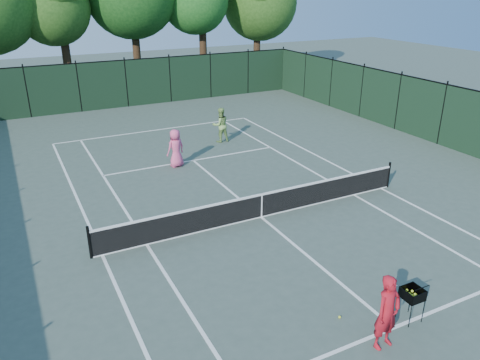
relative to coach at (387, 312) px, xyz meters
name	(u,v)px	position (x,y,z in m)	size (l,w,h in m)	color
ground	(261,217)	(0.64, 6.71, -0.91)	(90.00, 90.00, 0.00)	#435247
sideline_doubles_left	(102,255)	(-4.85, 6.71, -0.90)	(0.10, 23.77, 0.01)	white
sideline_doubles_right	(381,188)	(6.12, 6.71, -0.90)	(0.10, 23.77, 0.01)	white
sideline_singles_left	(147,245)	(-3.48, 6.71, -0.90)	(0.10, 23.77, 0.01)	white
sideline_singles_right	(354,195)	(4.75, 6.71, -0.90)	(0.10, 23.77, 0.01)	white
baseline_far	(157,130)	(0.64, 18.60, -0.90)	(10.97, 0.10, 0.01)	white
service_line_near	(394,328)	(0.64, 0.31, -0.90)	(8.23, 0.10, 0.01)	white
service_line_far	(193,160)	(0.64, 13.11, -0.90)	(8.23, 0.10, 0.01)	white
center_service_line	(261,217)	(0.64, 6.71, -0.90)	(0.10, 12.80, 0.01)	white
tennis_net	(262,205)	(0.64, 6.71, -0.43)	(11.69, 0.09, 1.06)	black
fence_far	(126,84)	(0.64, 24.71, 0.59)	(24.00, 0.05, 3.00)	black
coach	(387,312)	(0.00, 0.00, 0.00)	(0.91, 0.70, 1.81)	#B11421
player_pink	(176,148)	(-0.29, 12.76, -0.05)	(0.94, 0.74, 1.70)	#E95284
player_green	(221,125)	(2.96, 15.09, -0.02)	(0.87, 0.69, 1.77)	#82AC56
ball_hopper	(412,294)	(1.17, 0.38, -0.16)	(0.47, 0.47, 0.89)	black
loose_ball_midcourt	(340,317)	(-0.29, 1.17, -0.87)	(0.07, 0.07, 0.07)	yellow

